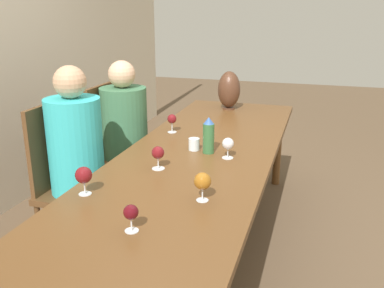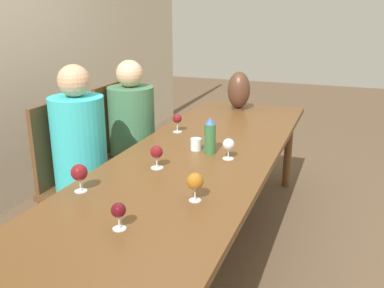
{
  "view_description": "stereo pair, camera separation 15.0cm",
  "coord_description": "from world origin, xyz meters",
  "px_view_note": "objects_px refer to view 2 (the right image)",
  "views": [
    {
      "loc": [
        -2.39,
        -0.69,
        1.59
      ],
      "look_at": [
        -0.13,
        0.0,
        0.83
      ],
      "focal_mm": 40.0,
      "sensor_mm": 36.0,
      "label": 1
    },
    {
      "loc": [
        -2.34,
        -0.83,
        1.59
      ],
      "look_at": [
        -0.13,
        0.0,
        0.83
      ],
      "focal_mm": 40.0,
      "sensor_mm": 36.0,
      "label": 2
    }
  ],
  "objects_px": {
    "wine_glass_4": "(157,153)",
    "chair_far": "(124,146)",
    "water_bottle": "(210,136)",
    "wine_glass_1": "(79,173)",
    "chair_near": "(72,176)",
    "person_near": "(82,157)",
    "wine_glass_5": "(118,211)",
    "person_far": "(134,133)",
    "wine_glass_2": "(195,182)",
    "water_tumbler": "(196,144)",
    "vase": "(239,90)",
    "wine_glass_3": "(228,145)",
    "wine_glass_0": "(177,119)"
  },
  "relations": [
    {
      "from": "wine_glass_2",
      "to": "wine_glass_3",
      "type": "height_order",
      "value": "wine_glass_2"
    },
    {
      "from": "person_far",
      "to": "wine_glass_2",
      "type": "bearing_deg",
      "value": -140.79
    },
    {
      "from": "vase",
      "to": "person_far",
      "type": "relative_size",
      "value": 0.27
    },
    {
      "from": "wine_glass_2",
      "to": "chair_near",
      "type": "distance_m",
      "value": 1.16
    },
    {
      "from": "water_bottle",
      "to": "wine_glass_3",
      "type": "relative_size",
      "value": 1.8
    },
    {
      "from": "water_bottle",
      "to": "wine_glass_3",
      "type": "height_order",
      "value": "water_bottle"
    },
    {
      "from": "water_bottle",
      "to": "wine_glass_2",
      "type": "bearing_deg",
      "value": -167.45
    },
    {
      "from": "vase",
      "to": "wine_glass_0",
      "type": "height_order",
      "value": "vase"
    },
    {
      "from": "water_tumbler",
      "to": "vase",
      "type": "xyz_separation_m",
      "value": [
        1.16,
        0.03,
        0.13
      ]
    },
    {
      "from": "water_bottle",
      "to": "wine_glass_5",
      "type": "relative_size",
      "value": 1.96
    },
    {
      "from": "wine_glass_4",
      "to": "chair_far",
      "type": "distance_m",
      "value": 1.1
    },
    {
      "from": "chair_far",
      "to": "wine_glass_2",
      "type": "bearing_deg",
      "value": -138.07
    },
    {
      "from": "water_bottle",
      "to": "person_near",
      "type": "relative_size",
      "value": 0.18
    },
    {
      "from": "person_far",
      "to": "chair_near",
      "type": "bearing_deg",
      "value": 172.26
    },
    {
      "from": "vase",
      "to": "person_far",
      "type": "xyz_separation_m",
      "value": [
        -0.71,
        0.65,
        -0.25
      ]
    },
    {
      "from": "water_bottle",
      "to": "person_near",
      "type": "xyz_separation_m",
      "value": [
        -0.22,
        0.78,
        -0.16
      ]
    },
    {
      "from": "water_bottle",
      "to": "wine_glass_1",
      "type": "distance_m",
      "value": 0.87
    },
    {
      "from": "wine_glass_1",
      "to": "wine_glass_3",
      "type": "distance_m",
      "value": 0.89
    },
    {
      "from": "wine_glass_2",
      "to": "wine_glass_5",
      "type": "height_order",
      "value": "wine_glass_2"
    },
    {
      "from": "chair_near",
      "to": "person_far",
      "type": "relative_size",
      "value": 0.84
    },
    {
      "from": "wine_glass_1",
      "to": "wine_glass_4",
      "type": "bearing_deg",
      "value": -27.21
    },
    {
      "from": "water_tumbler",
      "to": "wine_glass_5",
      "type": "bearing_deg",
      "value": -177.13
    },
    {
      "from": "wine_glass_4",
      "to": "person_near",
      "type": "relative_size",
      "value": 0.1
    },
    {
      "from": "chair_near",
      "to": "person_near",
      "type": "height_order",
      "value": "person_near"
    },
    {
      "from": "wine_glass_4",
      "to": "person_near",
      "type": "xyz_separation_m",
      "value": [
        0.13,
        0.59,
        -0.14
      ]
    },
    {
      "from": "wine_glass_2",
      "to": "chair_far",
      "type": "distance_m",
      "value": 1.56
    },
    {
      "from": "person_near",
      "to": "wine_glass_5",
      "type": "bearing_deg",
      "value": -137.6
    },
    {
      "from": "chair_near",
      "to": "chair_far",
      "type": "distance_m",
      "value": 0.69
    },
    {
      "from": "wine_glass_4",
      "to": "chair_near",
      "type": "relative_size",
      "value": 0.13
    },
    {
      "from": "wine_glass_5",
      "to": "person_near",
      "type": "distance_m",
      "value": 1.1
    },
    {
      "from": "vase",
      "to": "wine_glass_5",
      "type": "relative_size",
      "value": 2.87
    },
    {
      "from": "water_bottle",
      "to": "vase",
      "type": "xyz_separation_m",
      "value": [
        1.19,
        0.13,
        0.06
      ]
    },
    {
      "from": "chair_far",
      "to": "water_bottle",
      "type": "bearing_deg",
      "value": -118.42
    },
    {
      "from": "wine_glass_0",
      "to": "person_near",
      "type": "bearing_deg",
      "value": 143.94
    },
    {
      "from": "wine_glass_4",
      "to": "person_near",
      "type": "bearing_deg",
      "value": 77.67
    },
    {
      "from": "water_bottle",
      "to": "wine_glass_5",
      "type": "height_order",
      "value": "water_bottle"
    },
    {
      "from": "wine_glass_2",
      "to": "person_far",
      "type": "height_order",
      "value": "person_far"
    },
    {
      "from": "person_near",
      "to": "chair_far",
      "type": "bearing_deg",
      "value": 7.61
    },
    {
      "from": "wine_glass_1",
      "to": "wine_glass_2",
      "type": "relative_size",
      "value": 1.01
    },
    {
      "from": "wine_glass_5",
      "to": "chair_near",
      "type": "relative_size",
      "value": 0.11
    },
    {
      "from": "wine_glass_1",
      "to": "wine_glass_2",
      "type": "height_order",
      "value": "wine_glass_1"
    },
    {
      "from": "wine_glass_2",
      "to": "chair_far",
      "type": "bearing_deg",
      "value": 41.93
    },
    {
      "from": "wine_glass_4",
      "to": "chair_near",
      "type": "xyz_separation_m",
      "value": [
        0.13,
        0.68,
        -0.29
      ]
    },
    {
      "from": "wine_glass_1",
      "to": "chair_near",
      "type": "bearing_deg",
      "value": 40.35
    },
    {
      "from": "wine_glass_3",
      "to": "wine_glass_0",
      "type": "bearing_deg",
      "value": 50.07
    },
    {
      "from": "wine_glass_2",
      "to": "wine_glass_3",
      "type": "distance_m",
      "value": 0.61
    },
    {
      "from": "wine_glass_2",
      "to": "person_far",
      "type": "relative_size",
      "value": 0.11
    },
    {
      "from": "chair_near",
      "to": "vase",
      "type": "bearing_deg",
      "value": -27.88
    },
    {
      "from": "chair_near",
      "to": "person_near",
      "type": "xyz_separation_m",
      "value": [
        0.0,
        -0.09,
        0.15
      ]
    },
    {
      "from": "water_tumbler",
      "to": "person_near",
      "type": "xyz_separation_m",
      "value": [
        -0.24,
        0.68,
        -0.09
      ]
    }
  ]
}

